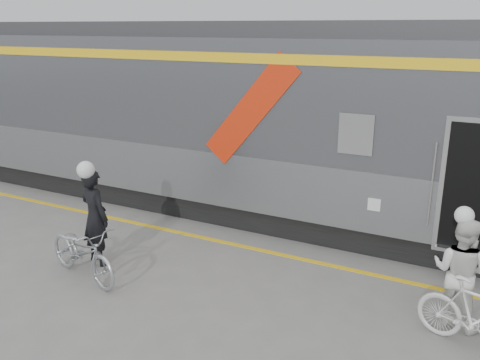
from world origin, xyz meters
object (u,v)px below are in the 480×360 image
Objects in this scene: woman at (460,272)px; bicycle_right at (479,317)px; man at (95,217)px; bicycle_left at (83,252)px.

bicycle_right is (0.30, -0.55, -0.31)m from woman.
man is at bearing 109.26° from bicycle_right.
man reaches higher than woman.
man is 1.07× the size of bicycle_right.
bicycle_right is (6.07, 0.30, -0.37)m from man.
man is 0.70m from bicycle_left.
man reaches higher than bicycle_right.
woman is at bearing -61.04° from bicycle_left.
bicycle_right is at bearing -66.91° from bicycle_left.
bicycle_left is 1.13× the size of woman.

